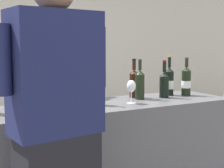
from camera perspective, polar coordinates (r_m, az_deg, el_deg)
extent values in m
cube|color=beige|center=(4.95, -15.03, 6.70)|extent=(8.00, 0.10, 2.80)
cube|color=#4C4C51|center=(2.66, -0.83, -13.38)|extent=(2.09, 0.58, 0.94)
cylinder|color=black|center=(2.16, -14.77, -2.63)|extent=(0.08, 0.08, 0.21)
cone|color=black|center=(2.14, -14.87, 0.65)|extent=(0.08, 0.08, 0.04)
cylinder|color=black|center=(2.14, -14.93, 2.40)|extent=(0.03, 0.03, 0.09)
cylinder|color=#B79333|center=(2.14, -14.97, 3.80)|extent=(0.03, 0.03, 0.01)
cylinder|color=black|center=(2.48, -2.70, -1.29)|extent=(0.08, 0.08, 0.20)
cone|color=black|center=(2.47, -2.72, 1.50)|extent=(0.08, 0.08, 0.04)
cylinder|color=black|center=(2.46, -2.73, 2.77)|extent=(0.03, 0.03, 0.07)
cylinder|color=black|center=(2.46, -2.73, 3.73)|extent=(0.04, 0.04, 0.01)
cylinder|color=black|center=(2.75, 4.79, -0.50)|extent=(0.08, 0.08, 0.21)
cone|color=black|center=(2.73, 4.81, 2.00)|extent=(0.08, 0.08, 0.04)
cylinder|color=black|center=(2.73, 4.82, 3.20)|extent=(0.03, 0.03, 0.08)
cylinder|color=#333338|center=(2.73, 4.83, 4.14)|extent=(0.03, 0.03, 0.01)
cylinder|color=black|center=(2.86, 8.92, -0.51)|extent=(0.08, 0.08, 0.18)
cone|color=black|center=(2.85, 8.97, 1.66)|extent=(0.08, 0.08, 0.04)
cylinder|color=black|center=(2.84, 8.99, 2.94)|extent=(0.03, 0.03, 0.09)
cylinder|color=maroon|center=(2.84, 9.01, 3.97)|extent=(0.04, 0.04, 0.01)
cylinder|color=black|center=(2.83, 3.78, -0.29)|extent=(0.08, 0.08, 0.20)
cone|color=black|center=(2.82, 3.80, 2.10)|extent=(0.08, 0.08, 0.03)
cylinder|color=black|center=(2.82, 3.81, 3.27)|extent=(0.03, 0.03, 0.08)
cylinder|color=black|center=(2.81, 3.81, 4.23)|extent=(0.04, 0.04, 0.01)
cylinder|color=black|center=(3.02, 12.60, 0.15)|extent=(0.08, 0.08, 0.22)
cone|color=black|center=(3.01, 12.66, 2.54)|extent=(0.08, 0.08, 0.03)
cylinder|color=black|center=(3.01, 12.69, 3.56)|extent=(0.03, 0.03, 0.07)
cylinder|color=#333338|center=(3.01, 12.71, 4.37)|extent=(0.03, 0.03, 0.01)
cylinder|color=white|center=(3.02, 12.59, -0.06)|extent=(0.08, 0.08, 0.06)
cylinder|color=black|center=(3.00, 9.77, 0.09)|extent=(0.08, 0.08, 0.21)
cone|color=black|center=(2.99, 9.81, 2.44)|extent=(0.08, 0.08, 0.04)
cylinder|color=black|center=(2.98, 9.84, 3.67)|extent=(0.03, 0.03, 0.09)
cylinder|color=#B79333|center=(2.98, 9.86, 4.67)|extent=(0.03, 0.03, 0.01)
cylinder|color=silver|center=(3.00, 9.76, -0.11)|extent=(0.08, 0.08, 0.07)
cylinder|color=black|center=(2.27, -15.35, -2.29)|extent=(0.07, 0.07, 0.20)
cone|color=black|center=(2.26, -15.44, 0.66)|extent=(0.07, 0.07, 0.03)
cylinder|color=black|center=(2.25, -15.48, 2.08)|extent=(0.03, 0.03, 0.08)
cylinder|color=black|center=(2.25, -15.52, 3.25)|extent=(0.04, 0.04, 0.01)
cylinder|color=silver|center=(2.56, 3.31, -3.30)|extent=(0.07, 0.07, 0.00)
cylinder|color=silver|center=(2.55, 3.32, -2.29)|extent=(0.01, 0.01, 0.09)
ellipsoid|color=silver|center=(2.54, 3.33, -0.38)|extent=(0.07, 0.07, 0.09)
ellipsoid|color=maroon|center=(2.54, 3.33, -0.75)|extent=(0.05, 0.05, 0.03)
cylinder|color=silver|center=(2.41, -9.06, -1.21)|extent=(0.22, 0.22, 0.24)
torus|color=silver|center=(2.39, -9.12, 1.69)|extent=(0.22, 0.22, 0.01)
cube|color=black|center=(3.11, -10.29, -10.83)|extent=(0.44, 0.29, 0.90)
cube|color=black|center=(2.97, -10.60, 3.17)|extent=(0.48, 0.30, 0.60)
sphere|color=#8C664C|center=(2.97, -10.77, 10.85)|extent=(0.21, 0.21, 0.21)
cylinder|color=black|center=(3.09, -6.14, 4.73)|extent=(0.08, 0.08, 0.32)
cylinder|color=black|center=(2.86, -15.48, 4.36)|extent=(0.08, 0.08, 0.32)
cube|color=#191E47|center=(1.71, -9.71, 1.82)|extent=(0.48, 0.30, 0.63)
cylinder|color=#191E47|center=(1.61, -18.30, 3.95)|extent=(0.08, 0.08, 0.33)
cylinder|color=#191E47|center=(1.84, -2.32, 4.60)|extent=(0.08, 0.08, 0.33)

